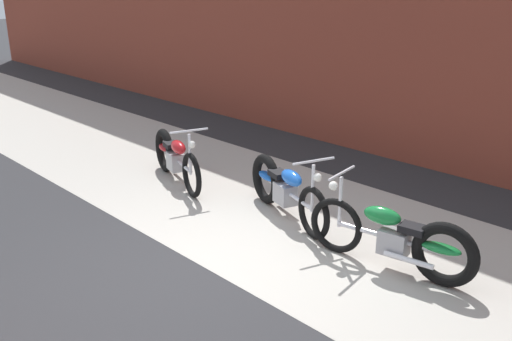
# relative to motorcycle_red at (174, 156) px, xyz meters

# --- Properties ---
(ground_plane) EXTENTS (80.00, 80.00, 0.00)m
(ground_plane) POSITION_rel_motorcycle_red_xyz_m (2.60, -1.49, -0.40)
(ground_plane) COLOR #2D2D30
(sidewalk_slab) EXTENTS (36.00, 3.50, 0.01)m
(sidewalk_slab) POSITION_rel_motorcycle_red_xyz_m (2.60, 0.26, -0.40)
(sidewalk_slab) COLOR #B2ADA3
(sidewalk_slab) RESTS_ON ground
(motorcycle_red) EXTENTS (1.94, 0.83, 1.03)m
(motorcycle_red) POSITION_rel_motorcycle_red_xyz_m (0.00, 0.00, 0.00)
(motorcycle_red) COLOR black
(motorcycle_red) RESTS_ON ground
(motorcycle_blue) EXTENTS (1.94, 0.84, 1.03)m
(motorcycle_blue) POSITION_rel_motorcycle_red_xyz_m (2.17, 0.24, 0.00)
(motorcycle_blue) COLOR black
(motorcycle_blue) RESTS_ON ground
(motorcycle_green) EXTENTS (2.00, 0.61, 1.03)m
(motorcycle_green) POSITION_rel_motorcycle_red_xyz_m (4.16, 0.02, 0.00)
(motorcycle_green) COLOR black
(motorcycle_green) RESTS_ON ground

